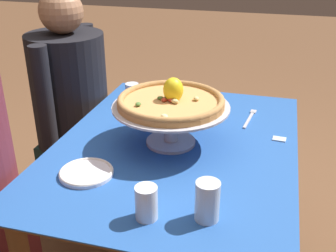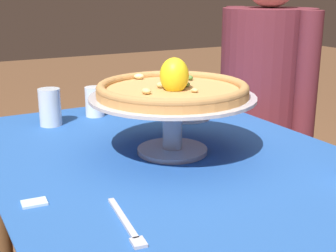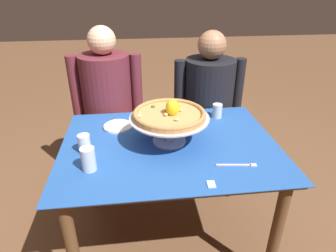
# 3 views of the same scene
# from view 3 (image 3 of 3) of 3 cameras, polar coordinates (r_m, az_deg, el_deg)

# --- Properties ---
(ground_plane) EXTENTS (14.00, 14.00, 0.00)m
(ground_plane) POSITION_cam_3_polar(r_m,az_deg,el_deg) (2.07, 0.28, -20.93)
(ground_plane) COLOR brown
(dining_table) EXTENTS (1.18, 0.89, 0.72)m
(dining_table) POSITION_cam_3_polar(r_m,az_deg,el_deg) (1.66, 0.32, -6.69)
(dining_table) COLOR brown
(dining_table) RESTS_ON ground
(pizza_stand) EXTENTS (0.43, 0.43, 0.15)m
(pizza_stand) POSITION_cam_3_polar(r_m,az_deg,el_deg) (1.57, 0.13, 0.42)
(pizza_stand) COLOR #B7B7C1
(pizza_stand) RESTS_ON dining_table
(pizza) EXTENTS (0.39, 0.39, 0.10)m
(pizza) POSITION_cam_3_polar(r_m,az_deg,el_deg) (1.54, 0.18, 2.44)
(pizza) COLOR tan
(pizza) RESTS_ON pizza_stand
(water_glass_front_left) EXTENTS (0.07, 0.07, 0.12)m
(water_glass_front_left) POSITION_cam_3_polar(r_m,az_deg,el_deg) (1.42, -15.37, -6.59)
(water_glass_front_left) COLOR silver
(water_glass_front_left) RESTS_ON dining_table
(water_glass_side_left) EXTENTS (0.06, 0.06, 0.10)m
(water_glass_side_left) POSITION_cam_3_polar(r_m,az_deg,el_deg) (1.57, -16.09, -3.59)
(water_glass_side_left) COLOR white
(water_glass_side_left) RESTS_ON dining_table
(water_glass_back_right) EXTENTS (0.06, 0.06, 0.09)m
(water_glass_back_right) POSITION_cam_3_polar(r_m,az_deg,el_deg) (1.91, 9.64, 2.79)
(water_glass_back_right) COLOR silver
(water_glass_back_right) RESTS_ON dining_table
(side_plate) EXTENTS (0.18, 0.18, 0.02)m
(side_plate) POSITION_cam_3_polar(r_m,az_deg,el_deg) (1.80, -9.82, -0.03)
(side_plate) COLOR white
(side_plate) RESTS_ON dining_table
(dinner_fork) EXTENTS (0.20, 0.04, 0.01)m
(dinner_fork) POSITION_cam_3_polar(r_m,az_deg,el_deg) (1.47, 13.79, -7.47)
(dinner_fork) COLOR #B7B7C1
(dinner_fork) RESTS_ON dining_table
(sugar_packet) EXTENTS (0.04, 0.05, 0.00)m
(sugar_packet) POSITION_cam_3_polar(r_m,az_deg,el_deg) (1.32, 8.50, -11.28)
(sugar_packet) COLOR silver
(sugar_packet) RESTS_ON dining_table
(diner_left) EXTENTS (0.51, 0.36, 1.26)m
(diner_left) POSITION_cam_3_polar(r_m,az_deg,el_deg) (2.23, -11.51, 2.30)
(diner_left) COLOR maroon
(diner_left) RESTS_ON ground
(diner_right) EXTENTS (0.53, 0.37, 1.22)m
(diner_right) POSITION_cam_3_polar(r_m,az_deg,el_deg) (2.28, 7.77, 2.78)
(diner_right) COLOR #1E3833
(diner_right) RESTS_ON ground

